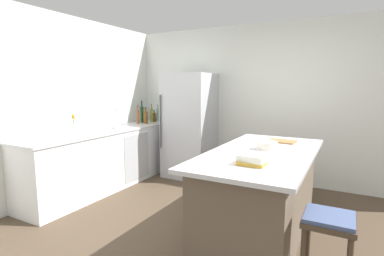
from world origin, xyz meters
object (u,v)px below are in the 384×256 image
at_px(refrigerator, 190,126).
at_px(sink_faucet, 93,121).
at_px(cutting_board, 281,141).
at_px(gin_bottle, 158,115).
at_px(mixing_bowl, 267,145).
at_px(syrup_bottle, 154,117).
at_px(whiskey_bottle, 146,117).
at_px(cookbook_stack, 252,160).
at_px(olive_oil_bottle, 151,115).
at_px(vinegar_bottle, 138,116).
at_px(flower_vase, 74,128).
at_px(paper_towel_roll, 116,120).
at_px(wine_bottle, 142,114).
at_px(bar_stool, 328,230).
at_px(kitchen_island, 261,192).

relative_size(refrigerator, sink_faucet, 6.01).
relative_size(refrigerator, cutting_board, 5.29).
height_order(gin_bottle, mixing_bowl, gin_bottle).
relative_size(syrup_bottle, cutting_board, 0.63).
xyz_separation_m(whiskey_bottle, cookbook_stack, (2.53, -1.83, -0.08)).
bearing_deg(olive_oil_bottle, vinegar_bottle, -104.77).
bearing_deg(refrigerator, flower_vase, -115.21).
distance_m(paper_towel_roll, vinegar_bottle, 0.62).
height_order(wine_bottle, whiskey_bottle, wine_bottle).
distance_m(bar_stool, olive_oil_bottle, 3.91).
distance_m(bar_stool, cookbook_stack, 0.78).
xyz_separation_m(flower_vase, cookbook_stack, (2.58, -0.29, -0.07)).
xyz_separation_m(sink_faucet, flower_vase, (0.08, -0.42, -0.06)).
bearing_deg(cookbook_stack, paper_towel_roll, 156.78).
bearing_deg(whiskey_bottle, vinegar_bottle, -135.01).
bearing_deg(whiskey_bottle, sink_faucet, -96.22).
distance_m(kitchen_island, cookbook_stack, 0.76).
distance_m(gin_bottle, mixing_bowl, 2.91).
xyz_separation_m(bar_stool, flower_vase, (-3.22, 0.46, 0.48)).
bearing_deg(refrigerator, syrup_bottle, 174.98).
relative_size(vinegar_bottle, mixing_bowl, 1.48).
xyz_separation_m(gin_bottle, cutting_board, (2.53, -1.00, -0.13)).
bearing_deg(cutting_board, gin_bottle, 158.55).
bearing_deg(paper_towel_roll, mixing_bowl, -9.25).
bearing_deg(olive_oil_bottle, flower_vase, -90.96).
bearing_deg(paper_towel_roll, syrup_bottle, 88.72).
height_order(syrup_bottle, olive_oil_bottle, olive_oil_bottle).
distance_m(flower_vase, mixing_bowl, 2.57).
relative_size(olive_oil_bottle, cookbook_stack, 1.33).
relative_size(vinegar_bottle, cookbook_stack, 1.29).
relative_size(flower_vase, olive_oil_bottle, 0.87).
relative_size(kitchen_island, cookbook_stack, 8.06).
bearing_deg(wine_bottle, syrup_bottle, 57.41).
distance_m(refrigerator, cookbook_stack, 2.70).
height_order(whiskey_bottle, vinegar_bottle, vinegar_bottle).
distance_m(whiskey_bottle, cutting_board, 2.61).
bearing_deg(flower_vase, sink_faucet, 100.23).
bearing_deg(paper_towel_roll, sink_faucet, -100.72).
bearing_deg(kitchen_island, flower_vase, -173.58).
bearing_deg(gin_bottle, cookbook_stack, -41.11).
xyz_separation_m(flower_vase, syrup_bottle, (0.02, 1.83, -0.01)).
bearing_deg(sink_faucet, paper_towel_roll, 79.28).
bearing_deg(cookbook_stack, kitchen_island, 96.22).
bearing_deg(whiskey_bottle, bar_stool, -32.12).
relative_size(cookbook_stack, mixing_bowl, 1.14).
bearing_deg(bar_stool, mixing_bowl, 128.59).
bearing_deg(mixing_bowl, cutting_board, 84.73).
relative_size(bar_stool, wine_bottle, 1.61).
height_order(sink_faucet, olive_oil_bottle, olive_oil_bottle).
bearing_deg(sink_faucet, cutting_board, 10.77).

